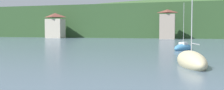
% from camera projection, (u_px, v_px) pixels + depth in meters
% --- Properties ---
extents(wooded_hillside, '(352.00, 64.04, 29.64)m').
position_uv_depth(wooded_hillside, '(191.00, 25.00, 128.15)').
color(wooded_hillside, '#2D4C28').
rests_on(wooded_hillside, ground_plane).
extents(shore_building_west, '(6.74, 4.82, 9.57)m').
position_uv_depth(shore_building_west, '(55.00, 26.00, 101.59)').
color(shore_building_west, '#BCB29E').
rests_on(shore_building_west, ground_plane).
extents(shore_building_westcentral, '(5.27, 3.34, 10.00)m').
position_uv_depth(shore_building_westcentral, '(167.00, 25.00, 89.10)').
color(shore_building_westcentral, gray).
rests_on(shore_building_westcentral, ground_plane).
extents(sailboat_far_2, '(3.50, 4.97, 7.49)m').
position_uv_depth(sailboat_far_2, '(183.00, 48.00, 40.08)').
color(sailboat_far_2, teal).
rests_on(sailboat_far_2, ground_plane).
extents(sailboat_mid_3, '(3.37, 6.63, 10.01)m').
position_uv_depth(sailboat_mid_3, '(191.00, 61.00, 22.11)').
color(sailboat_mid_3, '#CCBC8E').
rests_on(sailboat_mid_3, ground_plane).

